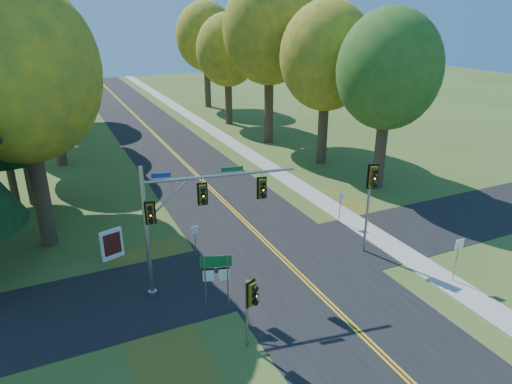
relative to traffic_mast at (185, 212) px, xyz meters
name	(u,v)px	position (x,y,z in m)	size (l,w,h in m)	color
ground	(304,279)	(5.41, -1.41, -4.08)	(160.00, 160.00, 0.00)	#3D531D
road_main	(304,279)	(5.41, -1.41, -4.07)	(8.00, 160.00, 0.02)	black
road_cross	(285,260)	(5.41, 0.59, -4.07)	(60.00, 6.00, 0.02)	black
centerline_left	(302,279)	(5.31, -1.41, -4.05)	(0.10, 160.00, 0.01)	gold
centerline_right	(306,278)	(5.51, -1.41, -4.05)	(0.10, 160.00, 0.01)	gold
sidewalk_east	(402,252)	(11.61, -1.41, -4.05)	(1.60, 160.00, 0.06)	#9E998E
leaf_patch_w_near	(154,270)	(-1.09, 2.59, -4.07)	(4.00, 6.00, 0.00)	brown
leaf_patch_e	(346,211)	(12.21, 4.59, -4.07)	(3.50, 8.00, 0.00)	brown
leaf_patch_w_far	(172,365)	(-2.09, -4.41, -4.07)	(3.00, 5.00, 0.00)	brown
tree_w_a	(20,73)	(-5.72, 7.97, 5.41)	(8.00, 8.00, 14.15)	#38281C
tree_e_a	(389,70)	(16.97, 7.36, 4.45)	(7.20, 7.20, 12.73)	#38281C
tree_w_b	(8,46)	(-6.31, 14.87, 6.29)	(8.60, 8.60, 15.38)	#38281C
tree_e_b	(327,57)	(16.38, 14.16, 4.82)	(7.60, 7.60, 13.33)	#38281C
tree_w_c	(48,70)	(-4.13, 23.06, 3.86)	(6.80, 6.80, 11.91)	#38281C
tree_e_c	(270,30)	(15.29, 22.28, 6.58)	(8.80, 8.80, 15.79)	#38281C
tree_w_d	(35,40)	(-4.72, 31.77, 5.70)	(8.20, 8.20, 14.56)	#38281C
tree_e_d	(228,51)	(14.67, 31.46, 4.16)	(7.00, 7.00, 12.32)	#38281C
tree_w_e	(44,32)	(-3.52, 42.67, 5.99)	(8.40, 8.40, 14.97)	#38281C
tree_e_e	(206,37)	(15.88, 42.17, 5.11)	(7.80, 7.80, 13.74)	#38281C
traffic_mast	(185,212)	(0.00, 0.00, 0.00)	(6.92, 1.36, 6.34)	#95979E
east_signal_pole	(371,187)	(9.79, -0.55, -0.19)	(0.57, 0.69, 5.13)	#999BA1
ped_signal_pole	(251,299)	(0.99, -4.81, -1.78)	(0.46, 0.56, 3.09)	#919399
route_sign_cluster	(216,272)	(0.61, -2.10, -2.06)	(1.29, 0.44, 2.87)	gray
info_kiosk	(112,244)	(-2.80, 4.67, -3.24)	(1.21, 0.51, 1.68)	white
reg_sign_e_north	(341,202)	(10.65, 3.15, -2.62)	(0.41, 0.07, 2.13)	gray
reg_sign_e_south	(458,252)	(11.93, -4.68, -2.45)	(0.46, 0.09, 2.39)	gray
reg_sign_w	(195,236)	(1.21, 2.74, -2.71)	(0.38, 0.11, 1.99)	gray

